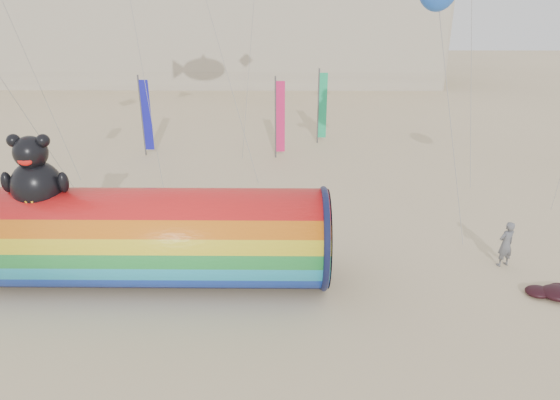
{
  "coord_description": "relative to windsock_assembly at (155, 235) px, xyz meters",
  "views": [
    {
      "loc": [
        0.68,
        -16.51,
        9.9
      ],
      "look_at": [
        0.5,
        1.5,
        2.4
      ],
      "focal_mm": 32.0,
      "sensor_mm": 36.0,
      "label": 1
    }
  ],
  "objects": [
    {
      "name": "festival_banners",
      "position": [
        2.4,
        16.35,
        0.75
      ],
      "size": [
        12.1,
        3.53,
        5.2
      ],
      "color": "#59595E",
      "rests_on": "ground"
    },
    {
      "name": "kite_handler",
      "position": [
        13.2,
        1.27,
        -0.95
      ],
      "size": [
        0.79,
        0.66,
        1.87
      ],
      "primitive_type": "imported",
      "rotation": [
        0.0,
        0.0,
        3.5
      ],
      "color": "#595A60",
      "rests_on": "ground"
    },
    {
      "name": "windsock_assembly",
      "position": [
        0.0,
        0.0,
        0.0
      ],
      "size": [
        12.32,
        3.75,
        5.68
      ],
      "color": "red",
      "rests_on": "ground"
    },
    {
      "name": "ground",
      "position": [
        3.96,
        0.59,
        -1.88
      ],
      "size": [
        160.0,
        160.0,
        0.0
      ],
      "primitive_type": "plane",
      "color": "#CCB58C",
      "rests_on": "ground"
    }
  ]
}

